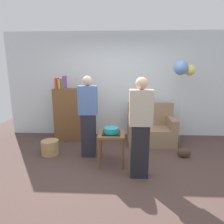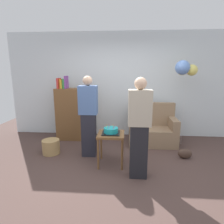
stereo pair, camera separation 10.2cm
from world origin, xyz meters
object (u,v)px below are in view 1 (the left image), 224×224
object	(u,v)px
birthday_cake	(111,131)
balloon_bunch	(183,69)
bookshelf	(71,114)
couch	(151,129)
person_holding_cake	(140,128)
wicker_basket	(50,147)
side_table	(111,138)
handbag	(184,153)
person_blowing_candles	(88,116)

from	to	relation	value
birthday_cake	balloon_bunch	world-z (taller)	balloon_bunch
bookshelf	balloon_bunch	size ratio (longest dim) A/B	0.82
couch	balloon_bunch	world-z (taller)	balloon_bunch
couch	balloon_bunch	xyz separation A→B (m)	(0.64, -0.04, 1.43)
person_holding_cake	balloon_bunch	xyz separation A→B (m)	(1.06, 1.50, 0.94)
couch	person_holding_cake	distance (m)	1.67
couch	balloon_bunch	size ratio (longest dim) A/B	0.56
bookshelf	wicker_basket	size ratio (longest dim) A/B	4.45
couch	person_holding_cake	size ratio (longest dim) A/B	0.67
side_table	person_holding_cake	distance (m)	0.69
side_table	balloon_bunch	size ratio (longest dim) A/B	0.31
couch	wicker_basket	xyz separation A→B (m)	(-2.21, -0.78, -0.19)
bookshelf	handbag	distance (m)	2.76
person_blowing_candles	person_holding_cake	bearing A→B (deg)	-39.58
handbag	balloon_bunch	xyz separation A→B (m)	(0.09, 0.77, 1.67)
couch	bookshelf	xyz separation A→B (m)	(-1.98, 0.14, 0.33)
side_table	person_blowing_candles	world-z (taller)	person_blowing_candles
person_holding_cake	side_table	bearing A→B (deg)	-52.71
balloon_bunch	person_holding_cake	bearing A→B (deg)	-125.29
wicker_basket	person_holding_cake	bearing A→B (deg)	-23.12
bookshelf	person_blowing_candles	xyz separation A→B (m)	(0.60, -0.95, 0.16)
couch	birthday_cake	world-z (taller)	couch
birthday_cake	couch	bearing A→B (deg)	52.00
couch	side_table	world-z (taller)	couch
bookshelf	person_holding_cake	distance (m)	2.30
balloon_bunch	handbag	bearing A→B (deg)	-96.45
person_holding_cake	balloon_bunch	distance (m)	2.07
couch	wicker_basket	bearing A→B (deg)	-160.54
bookshelf	wicker_basket	world-z (taller)	bookshelf
bookshelf	side_table	distance (m)	1.69
side_table	handbag	size ratio (longest dim) A/B	2.16
couch	person_blowing_candles	size ratio (longest dim) A/B	0.67
handbag	person_holding_cake	bearing A→B (deg)	-142.98
person_blowing_candles	balloon_bunch	world-z (taller)	balloon_bunch
person_holding_cake	handbag	size ratio (longest dim) A/B	5.82
birthday_cake	wicker_basket	world-z (taller)	birthday_cake
side_table	wicker_basket	xyz separation A→B (m)	(-1.30, 0.37, -0.36)
person_holding_cake	handbag	bearing A→B (deg)	-156.72
bookshelf	wicker_basket	xyz separation A→B (m)	(-0.23, -0.92, -0.52)
side_table	wicker_basket	distance (m)	1.40
couch	birthday_cake	size ratio (longest dim) A/B	3.44
wicker_basket	balloon_bunch	world-z (taller)	balloon_bunch
side_table	bookshelf	bearing A→B (deg)	129.69
couch	bookshelf	size ratio (longest dim) A/B	0.69
handbag	balloon_bunch	distance (m)	1.84
birthday_cake	person_blowing_candles	size ratio (longest dim) A/B	0.20
side_table	person_blowing_candles	xyz separation A→B (m)	(-0.48, 0.35, 0.32)
person_blowing_candles	balloon_bunch	xyz separation A→B (m)	(2.02, 0.77, 0.94)
birthday_cake	bookshelf	bearing A→B (deg)	129.69
side_table	handbag	distance (m)	1.55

